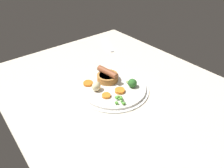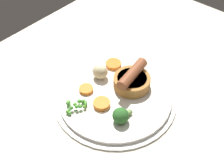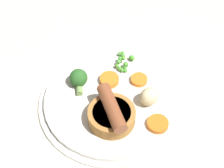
{
  "view_description": "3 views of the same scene",
  "coord_description": "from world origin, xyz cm",
  "px_view_note": "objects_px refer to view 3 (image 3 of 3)",
  "views": [
    {
      "loc": [
        -43.47,
        41.91,
        50.7
      ],
      "look_at": [
        4.13,
        3.09,
        6.48
      ],
      "focal_mm": 32.0,
      "sensor_mm": 36.0,
      "label": 1
    },
    {
      "loc": [
        -31.89,
        -28.81,
        56.04
      ],
      "look_at": [
        5.53,
        3.42,
        6.48
      ],
      "focal_mm": 50.0,
      "sensor_mm": 36.0,
      "label": 2
    },
    {
      "loc": [
        46.51,
        -6.14,
        60.44
      ],
      "look_at": [
        3.14,
        2.22,
        6.64
      ],
      "focal_mm": 60.0,
      "sensor_mm": 36.0,
      "label": 3
    }
  ],
  "objects_px": {
    "sausage_pudding": "(112,114)",
    "pea_pile": "(125,60)",
    "potato_chunk_0": "(149,96)",
    "carrot_slice_0": "(109,80)",
    "carrot_slice_2": "(139,80)",
    "carrot_slice_3": "(158,124)",
    "dinner_plate": "(112,101)",
    "broccoli_floret_near": "(78,77)"
  },
  "relations": [
    {
      "from": "broccoli_floret_near",
      "to": "carrot_slice_3",
      "type": "distance_m",
      "value": 0.18
    },
    {
      "from": "dinner_plate",
      "to": "potato_chunk_0",
      "type": "bearing_deg",
      "value": 71.33
    },
    {
      "from": "dinner_plate",
      "to": "broccoli_floret_near",
      "type": "bearing_deg",
      "value": -131.71
    },
    {
      "from": "dinner_plate",
      "to": "broccoli_floret_near",
      "type": "distance_m",
      "value": 0.08
    },
    {
      "from": "potato_chunk_0",
      "to": "carrot_slice_0",
      "type": "bearing_deg",
      "value": -135.77
    },
    {
      "from": "dinner_plate",
      "to": "pea_pile",
      "type": "distance_m",
      "value": 0.1
    },
    {
      "from": "carrot_slice_3",
      "to": "carrot_slice_2",
      "type": "bearing_deg",
      "value": -175.35
    },
    {
      "from": "pea_pile",
      "to": "carrot_slice_3",
      "type": "xyz_separation_m",
      "value": [
        0.16,
        0.03,
        -0.0
      ]
    },
    {
      "from": "carrot_slice_2",
      "to": "dinner_plate",
      "type": "bearing_deg",
      "value": -62.28
    },
    {
      "from": "carrot_slice_2",
      "to": "potato_chunk_0",
      "type": "bearing_deg",
      "value": 5.65
    },
    {
      "from": "sausage_pudding",
      "to": "pea_pile",
      "type": "distance_m",
      "value": 0.14
    },
    {
      "from": "sausage_pudding",
      "to": "pea_pile",
      "type": "height_order",
      "value": "sausage_pudding"
    },
    {
      "from": "carrot_slice_0",
      "to": "carrot_slice_2",
      "type": "height_order",
      "value": "carrot_slice_0"
    },
    {
      "from": "carrot_slice_0",
      "to": "carrot_slice_3",
      "type": "height_order",
      "value": "carrot_slice_0"
    },
    {
      "from": "potato_chunk_0",
      "to": "carrot_slice_2",
      "type": "relative_size",
      "value": 1.15
    },
    {
      "from": "potato_chunk_0",
      "to": "carrot_slice_0",
      "type": "xyz_separation_m",
      "value": [
        -0.06,
        -0.06,
        -0.01
      ]
    },
    {
      "from": "dinner_plate",
      "to": "sausage_pudding",
      "type": "height_order",
      "value": "sausage_pudding"
    },
    {
      "from": "carrot_slice_0",
      "to": "carrot_slice_3",
      "type": "distance_m",
      "value": 0.13
    },
    {
      "from": "sausage_pudding",
      "to": "broccoli_floret_near",
      "type": "relative_size",
      "value": 1.88
    },
    {
      "from": "dinner_plate",
      "to": "carrot_slice_0",
      "type": "bearing_deg",
      "value": 175.36
    },
    {
      "from": "pea_pile",
      "to": "carrot_slice_3",
      "type": "bearing_deg",
      "value": 9.09
    },
    {
      "from": "sausage_pudding",
      "to": "potato_chunk_0",
      "type": "distance_m",
      "value": 0.08
    },
    {
      "from": "sausage_pudding",
      "to": "carrot_slice_3",
      "type": "xyz_separation_m",
      "value": [
        0.03,
        0.08,
        -0.01
      ]
    },
    {
      "from": "carrot_slice_0",
      "to": "pea_pile",
      "type": "bearing_deg",
      "value": 136.11
    },
    {
      "from": "potato_chunk_0",
      "to": "broccoli_floret_near",
      "type": "bearing_deg",
      "value": -120.61
    },
    {
      "from": "pea_pile",
      "to": "carrot_slice_3",
      "type": "relative_size",
      "value": 1.41
    },
    {
      "from": "dinner_plate",
      "to": "carrot_slice_0",
      "type": "height_order",
      "value": "carrot_slice_0"
    },
    {
      "from": "carrot_slice_2",
      "to": "carrot_slice_3",
      "type": "relative_size",
      "value": 0.85
    },
    {
      "from": "broccoli_floret_near",
      "to": "potato_chunk_0",
      "type": "xyz_separation_m",
      "value": [
        0.07,
        0.12,
        0.0
      ]
    },
    {
      "from": "pea_pile",
      "to": "carrot_slice_2",
      "type": "bearing_deg",
      "value": 17.82
    },
    {
      "from": "sausage_pudding",
      "to": "carrot_slice_0",
      "type": "bearing_deg",
      "value": -16.02
    },
    {
      "from": "carrot_slice_2",
      "to": "carrot_slice_3",
      "type": "xyz_separation_m",
      "value": [
        0.11,
        0.01,
        0.0
      ]
    },
    {
      "from": "dinner_plate",
      "to": "carrot_slice_3",
      "type": "distance_m",
      "value": 0.1
    },
    {
      "from": "carrot_slice_0",
      "to": "carrot_slice_2",
      "type": "distance_m",
      "value": 0.06
    },
    {
      "from": "potato_chunk_0",
      "to": "carrot_slice_0",
      "type": "distance_m",
      "value": 0.09
    },
    {
      "from": "carrot_slice_0",
      "to": "carrot_slice_3",
      "type": "bearing_deg",
      "value": 29.4
    },
    {
      "from": "pea_pile",
      "to": "potato_chunk_0",
      "type": "bearing_deg",
      "value": 11.75
    },
    {
      "from": "carrot_slice_2",
      "to": "carrot_slice_3",
      "type": "height_order",
      "value": "same"
    },
    {
      "from": "dinner_plate",
      "to": "carrot_slice_3",
      "type": "relative_size",
      "value": 7.27
    },
    {
      "from": "potato_chunk_0",
      "to": "sausage_pudding",
      "type": "bearing_deg",
      "value": -70.75
    },
    {
      "from": "pea_pile",
      "to": "carrot_slice_0",
      "type": "bearing_deg",
      "value": -43.89
    },
    {
      "from": "carrot_slice_2",
      "to": "sausage_pudding",
      "type": "bearing_deg",
      "value": -41.02
    }
  ]
}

